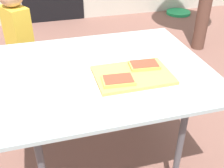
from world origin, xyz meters
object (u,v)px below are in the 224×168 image
object	(u,v)px
pizza_slice_near_left	(118,80)
pizza_slice_far_right	(144,65)
cutting_board	(133,75)
dining_table	(98,78)
plate_white_left	(46,63)
plate_white_right	(140,56)
garden_hose_coil	(178,13)
child_left	(19,36)

from	to	relation	value
pizza_slice_near_left	pizza_slice_far_right	size ratio (longest dim) A/B	0.99
cutting_board	pizza_slice_near_left	world-z (taller)	pizza_slice_near_left
dining_table	plate_white_left	xyz separation A→B (m)	(-0.27, 0.14, 0.06)
pizza_slice_near_left	plate_white_right	distance (m)	0.34
pizza_slice_near_left	garden_hose_coil	distance (m)	3.52
pizza_slice_near_left	pizza_slice_far_right	xyz separation A→B (m)	(0.18, 0.11, 0.00)
pizza_slice_near_left	garden_hose_coil	size ratio (longest dim) A/B	0.43
cutting_board	child_left	xyz separation A→B (m)	(-0.61, 0.98, -0.11)
plate_white_right	cutting_board	bearing A→B (deg)	-120.19
dining_table	child_left	distance (m)	0.97
dining_table	cutting_board	xyz separation A→B (m)	(0.16, -0.12, 0.06)
dining_table	pizza_slice_near_left	xyz separation A→B (m)	(0.06, -0.18, 0.08)
dining_table	pizza_slice_near_left	bearing A→B (deg)	-70.48
cutting_board	plate_white_right	bearing A→B (deg)	59.81
pizza_slice_near_left	garden_hose_coil	bearing A→B (deg)	56.62
cutting_board	child_left	distance (m)	1.16
pizza_slice_far_right	child_left	distance (m)	1.16
cutting_board	pizza_slice_far_right	xyz separation A→B (m)	(0.08, 0.05, 0.02)
dining_table	garden_hose_coil	distance (m)	3.39
child_left	garden_hose_coil	bearing A→B (deg)	37.38
pizza_slice_far_right	cutting_board	bearing A→B (deg)	-146.70
plate_white_left	child_left	distance (m)	0.75
pizza_slice_near_left	garden_hose_coil	world-z (taller)	pizza_slice_near_left
dining_table	cutting_board	size ratio (longest dim) A/B	3.09
pizza_slice_far_right	plate_white_right	xyz separation A→B (m)	(0.04, 0.15, -0.02)
cutting_board	pizza_slice_far_right	bearing A→B (deg)	33.30
cutting_board	garden_hose_coil	bearing A→B (deg)	57.46
dining_table	plate_white_right	world-z (taller)	plate_white_right
cutting_board	plate_white_left	bearing A→B (deg)	148.99
pizza_slice_far_right	child_left	size ratio (longest dim) A/B	0.16
dining_table	pizza_slice_near_left	size ratio (longest dim) A/B	7.31
cutting_board	child_left	size ratio (longest dim) A/B	0.38
pizza_slice_near_left	child_left	distance (m)	1.16
child_left	plate_white_left	bearing A→B (deg)	-76.27
plate_white_right	garden_hose_coil	xyz separation A→B (m)	(1.68, 2.61, -0.70)
plate_white_left	cutting_board	bearing A→B (deg)	-31.01
dining_table	plate_white_right	bearing A→B (deg)	17.04
pizza_slice_near_left	plate_white_left	size ratio (longest dim) A/B	0.74
cutting_board	plate_white_left	xyz separation A→B (m)	(-0.43, 0.26, -0.00)
plate_white_right	garden_hose_coil	distance (m)	3.18
child_left	cutting_board	bearing A→B (deg)	-58.32
pizza_slice_far_right	plate_white_right	distance (m)	0.16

